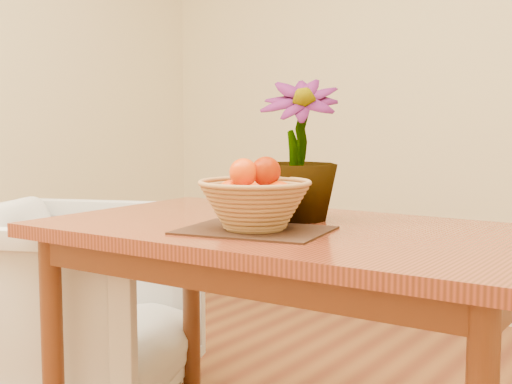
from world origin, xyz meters
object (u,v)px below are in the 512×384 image
Objects in this scene: table at (292,258)px; armchair at (71,297)px; potted_plant at (298,150)px; wicker_basket at (255,207)px.

table is 1.72× the size of armchair.
table is 0.32m from potted_plant.
armchair is at bearing 169.39° from wicker_basket.
table is 4.70× the size of wicker_basket.
wicker_basket is 0.73× the size of potted_plant.
armchair is (-0.95, 0.04, -0.26)m from table.
potted_plant is (-0.05, 0.11, 0.29)m from table.
table is at bearing 74.40° from wicker_basket.
potted_plant is 0.50× the size of armchair.
table is 3.41× the size of potted_plant.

